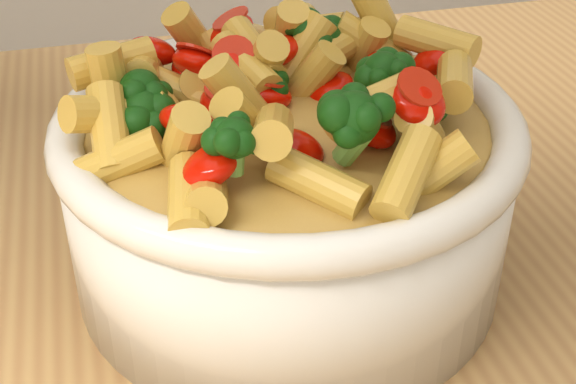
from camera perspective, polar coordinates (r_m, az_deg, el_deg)
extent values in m
cube|color=#AB8049|center=(0.51, -6.81, -8.47)|extent=(1.20, 0.80, 0.04)
cylinder|color=#AB8049|center=(1.22, 18.73, -8.96)|extent=(0.05, 0.05, 0.86)
cylinder|color=white|center=(0.48, 0.00, -0.51)|extent=(0.26, 0.26, 0.10)
ellipsoid|color=white|center=(0.49, 0.00, -3.55)|extent=(0.24, 0.24, 0.04)
torus|color=white|center=(0.45, 0.00, 4.88)|extent=(0.26, 0.26, 0.02)
ellipsoid|color=gold|center=(0.45, 0.00, 4.88)|extent=(0.23, 0.23, 0.03)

